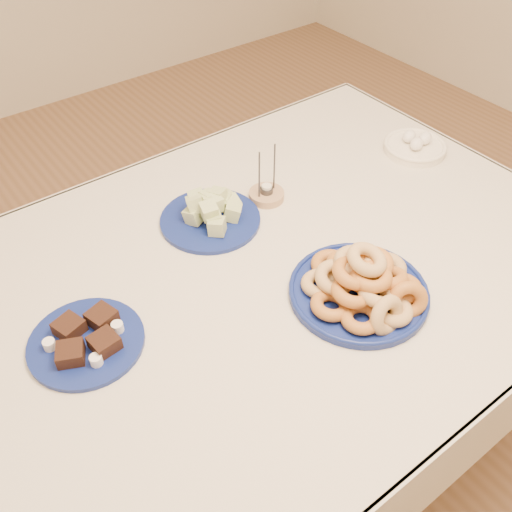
{
  "coord_description": "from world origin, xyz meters",
  "views": [
    {
      "loc": [
        -0.53,
        -0.75,
        1.67
      ],
      "look_at": [
        0.0,
        -0.05,
        0.85
      ],
      "focal_mm": 40.0,
      "sensor_mm": 36.0,
      "label": 1
    }
  ],
  "objects_px": {
    "melon_plate": "(212,213)",
    "egg_bowl": "(415,146)",
    "donut_platter": "(362,285)",
    "candle_holder": "(267,194)",
    "dining_table": "(243,307)",
    "brownie_plate": "(86,340)"
  },
  "relations": [
    {
      "from": "egg_bowl",
      "to": "dining_table",
      "type": "bearing_deg",
      "value": -170.74
    },
    {
      "from": "melon_plate",
      "to": "egg_bowl",
      "type": "distance_m",
      "value": 0.66
    },
    {
      "from": "melon_plate",
      "to": "brownie_plate",
      "type": "bearing_deg",
      "value": -157.72
    },
    {
      "from": "dining_table",
      "to": "melon_plate",
      "type": "xyz_separation_m",
      "value": [
        0.05,
        0.2,
        0.13
      ]
    },
    {
      "from": "dining_table",
      "to": "egg_bowl",
      "type": "height_order",
      "value": "egg_bowl"
    },
    {
      "from": "egg_bowl",
      "to": "brownie_plate",
      "type": "bearing_deg",
      "value": -175.58
    },
    {
      "from": "candle_holder",
      "to": "egg_bowl",
      "type": "relative_size",
      "value": 0.66
    },
    {
      "from": "melon_plate",
      "to": "egg_bowl",
      "type": "xyz_separation_m",
      "value": [
        0.65,
        -0.09,
        -0.01
      ]
    },
    {
      "from": "donut_platter",
      "to": "melon_plate",
      "type": "xyz_separation_m",
      "value": [
        -0.11,
        0.41,
        -0.01
      ]
    },
    {
      "from": "brownie_plate",
      "to": "egg_bowl",
      "type": "distance_m",
      "value": 1.07
    },
    {
      "from": "melon_plate",
      "to": "brownie_plate",
      "type": "distance_m",
      "value": 0.45
    },
    {
      "from": "melon_plate",
      "to": "egg_bowl",
      "type": "relative_size",
      "value": 1.37
    },
    {
      "from": "dining_table",
      "to": "brownie_plate",
      "type": "xyz_separation_m",
      "value": [
        -0.37,
        0.03,
        0.12
      ]
    },
    {
      "from": "dining_table",
      "to": "donut_platter",
      "type": "relative_size",
      "value": 5.09
    },
    {
      "from": "candle_holder",
      "to": "dining_table",
      "type": "bearing_deg",
      "value": -138.3
    },
    {
      "from": "egg_bowl",
      "to": "donut_platter",
      "type": "bearing_deg",
      "value": -149.08
    },
    {
      "from": "candle_holder",
      "to": "donut_platter",
      "type": "bearing_deg",
      "value": -97.43
    },
    {
      "from": "melon_plate",
      "to": "candle_holder",
      "type": "distance_m",
      "value": 0.17
    },
    {
      "from": "donut_platter",
      "to": "melon_plate",
      "type": "distance_m",
      "value": 0.43
    },
    {
      "from": "melon_plate",
      "to": "candle_holder",
      "type": "xyz_separation_m",
      "value": [
        0.17,
        -0.01,
        -0.01
      ]
    },
    {
      "from": "brownie_plate",
      "to": "candle_holder",
      "type": "height_order",
      "value": "candle_holder"
    },
    {
      "from": "dining_table",
      "to": "melon_plate",
      "type": "bearing_deg",
      "value": 75.33
    }
  ]
}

